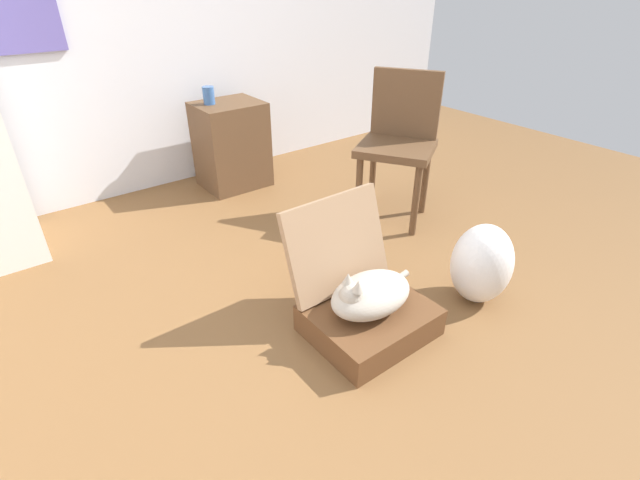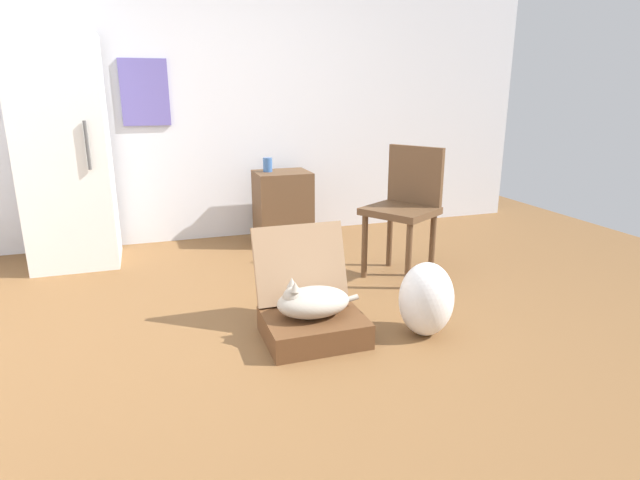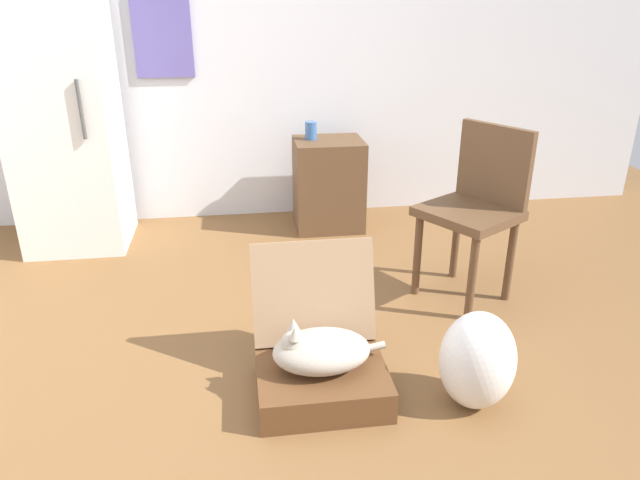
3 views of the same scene
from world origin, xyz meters
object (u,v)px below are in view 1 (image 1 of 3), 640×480
object	(u,v)px
cat	(369,294)
chair	(399,139)
suitcase_base	(369,320)
side_table	(231,145)
plastic_bag_white	(482,264)
vase_tall	(209,95)

from	to	relation	value
cat	chair	distance (m)	1.31
suitcase_base	chair	distance (m)	1.35
cat	chair	size ratio (longest dim) A/B	0.51
cat	side_table	bearing A→B (deg)	79.96
plastic_bag_white	vase_tall	distance (m)	2.23
cat	suitcase_base	bearing A→B (deg)	-2.43
chair	side_table	bearing A→B (deg)	177.64
cat	vase_tall	bearing A→B (deg)	83.57
cat	side_table	size ratio (longest dim) A/B	0.76
plastic_bag_white	side_table	distance (m)	2.12
suitcase_base	vase_tall	size ratio (longest dim) A/B	4.42
plastic_bag_white	vase_tall	size ratio (longest dim) A/B	3.47
side_table	chair	xyz separation A→B (m)	(0.64, -1.14, 0.22)
chair	vase_tall	bearing A→B (deg)	-178.84
side_table	chair	bearing A→B (deg)	-60.82
suitcase_base	plastic_bag_white	world-z (taller)	plastic_bag_white
plastic_bag_white	chair	xyz separation A→B (m)	(0.35, 0.95, 0.33)
side_table	plastic_bag_white	bearing A→B (deg)	-82.11
plastic_bag_white	chair	distance (m)	1.07
suitcase_base	chair	size ratio (longest dim) A/B	0.57
cat	chair	world-z (taller)	chair
plastic_bag_white	side_table	xyz separation A→B (m)	(-0.29, 2.09, 0.11)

